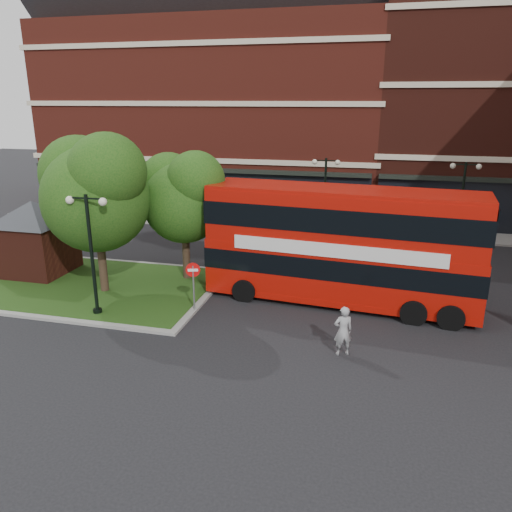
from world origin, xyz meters
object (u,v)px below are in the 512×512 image
(bus, at_px, (341,238))
(car_white, at_px, (430,232))
(car_silver, at_px, (277,218))
(woman, at_px, (343,331))

(bus, bearing_deg, car_white, 71.64)
(bus, distance_m, car_silver, 13.19)
(car_silver, height_order, car_white, car_white)
(car_silver, relative_size, car_white, 0.91)
(woman, height_order, car_silver, woman)
(bus, xyz_separation_m, car_silver, (-5.18, 11.94, -2.16))
(bus, relative_size, car_silver, 2.82)
(bus, xyz_separation_m, car_white, (4.60, 10.49, -2.11))
(bus, height_order, woman, bus)
(bus, distance_m, woman, 5.14)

